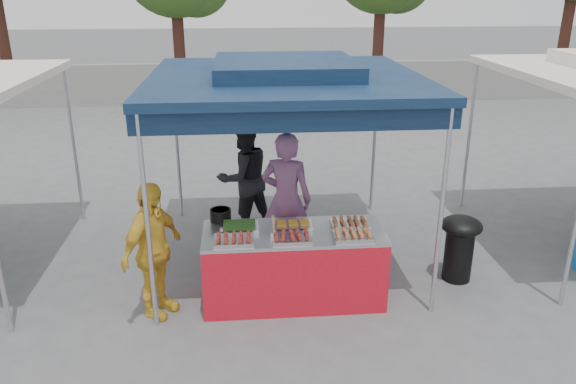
{
  "coord_description": "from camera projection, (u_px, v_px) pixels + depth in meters",
  "views": [
    {
      "loc": [
        -0.55,
        -5.7,
        3.43
      ],
      "look_at": [
        0.0,
        0.6,
        1.05
      ],
      "focal_mm": 35.0,
      "sensor_mm": 36.0,
      "label": 1
    }
  ],
  "objects": [
    {
      "name": "ground_plane",
      "position": [
        292.0,
        294.0,
        6.57
      ],
      "size": [
        80.0,
        80.0,
        0.0
      ],
      "primitive_type": "plane",
      "color": "#59595B"
    },
    {
      "name": "back_wall",
      "position": [
        258.0,
        83.0,
        16.62
      ],
      "size": [
        40.0,
        0.25,
        1.2
      ],
      "primitive_type": "cube",
      "color": "gray",
      "rests_on": "ground_plane"
    },
    {
      "name": "main_canopy",
      "position": [
        285.0,
        77.0,
        6.64
      ],
      "size": [
        3.2,
        3.2,
        2.57
      ],
      "color": "#B9BAC1",
      "rests_on": "ground_plane"
    },
    {
      "name": "vendor_table",
      "position": [
        293.0,
        265.0,
        6.33
      ],
      "size": [
        2.0,
        0.8,
        0.85
      ],
      "color": "red",
      "rests_on": "ground_plane"
    },
    {
      "name": "food_tray_fl",
      "position": [
        234.0,
        240.0,
        5.89
      ],
      "size": [
        0.42,
        0.3,
        0.07
      ],
      "color": "silver",
      "rests_on": "vendor_table"
    },
    {
      "name": "food_tray_fm",
      "position": [
        291.0,
        238.0,
        5.94
      ],
      "size": [
        0.42,
        0.3,
        0.07
      ],
      "color": "silver",
      "rests_on": "vendor_table"
    },
    {
      "name": "food_tray_fr",
      "position": [
        353.0,
        236.0,
        5.99
      ],
      "size": [
        0.42,
        0.3,
        0.07
      ],
      "color": "silver",
      "rests_on": "vendor_table"
    },
    {
      "name": "food_tray_bl",
      "position": [
        239.0,
        227.0,
        6.21
      ],
      "size": [
        0.42,
        0.3,
        0.07
      ],
      "color": "silver",
      "rests_on": "vendor_table"
    },
    {
      "name": "food_tray_bm",
      "position": [
        293.0,
        225.0,
        6.25
      ],
      "size": [
        0.42,
        0.3,
        0.07
      ],
      "color": "silver",
      "rests_on": "vendor_table"
    },
    {
      "name": "food_tray_br",
      "position": [
        350.0,
        224.0,
        6.28
      ],
      "size": [
        0.42,
        0.3,
        0.07
      ],
      "color": "silver",
      "rests_on": "vendor_table"
    },
    {
      "name": "cooking_pot",
      "position": [
        221.0,
        215.0,
        6.43
      ],
      "size": [
        0.24,
        0.24,
        0.14
      ],
      "primitive_type": "cylinder",
      "color": "black",
      "rests_on": "vendor_table"
    },
    {
      "name": "skewer_cup",
      "position": [
        273.0,
        236.0,
        5.95
      ],
      "size": [
        0.08,
        0.08,
        0.1
      ],
      "primitive_type": "cylinder",
      "color": "#B9BAC1",
      "rests_on": "vendor_table"
    },
    {
      "name": "wok_burner",
      "position": [
        460.0,
        243.0,
        6.74
      ],
      "size": [
        0.49,
        0.49,
        0.83
      ],
      "rotation": [
        0.0,
        0.0,
        -0.13
      ],
      "color": "black",
      "rests_on": "ground_plane"
    },
    {
      "name": "crate_left",
      "position": [
        262.0,
        262.0,
        6.97
      ],
      "size": [
        0.53,
        0.37,
        0.32
      ],
      "primitive_type": "cube",
      "color": "#1341A0",
      "rests_on": "ground_plane"
    },
    {
      "name": "crate_right",
      "position": [
        319.0,
        260.0,
        7.06
      ],
      "size": [
        0.46,
        0.32,
        0.28
      ],
      "primitive_type": "cube",
      "color": "#1341A0",
      "rests_on": "ground_plane"
    },
    {
      "name": "crate_stacked",
      "position": [
        319.0,
        241.0,
        6.96
      ],
      "size": [
        0.44,
        0.3,
        0.26
      ],
      "primitive_type": "cube",
      "color": "#1341A0",
      "rests_on": "crate_right"
    },
    {
      "name": "vendor_woman",
      "position": [
        286.0,
        200.0,
        7.01
      ],
      "size": [
        0.74,
        0.6,
        1.74
      ],
      "primitive_type": "imported",
      "rotation": [
        0.0,
        0.0,
        2.81
      ],
      "color": "#885681",
      "rests_on": "ground_plane"
    },
    {
      "name": "helper_man",
      "position": [
        244.0,
        178.0,
        7.91
      ],
      "size": [
        1.01,
        0.94,
        1.67
      ],
      "primitive_type": "imported",
      "rotation": [
        0.0,
        0.0,
        3.63
      ],
      "color": "black",
      "rests_on": "ground_plane"
    },
    {
      "name": "customer_person",
      "position": [
        153.0,
        251.0,
        5.93
      ],
      "size": [
        0.79,
        0.95,
        1.52
      ],
      "primitive_type": "imported",
      "rotation": [
        0.0,
        0.0,
        1.02
      ],
      "color": "gold",
      "rests_on": "ground_plane"
    }
  ]
}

